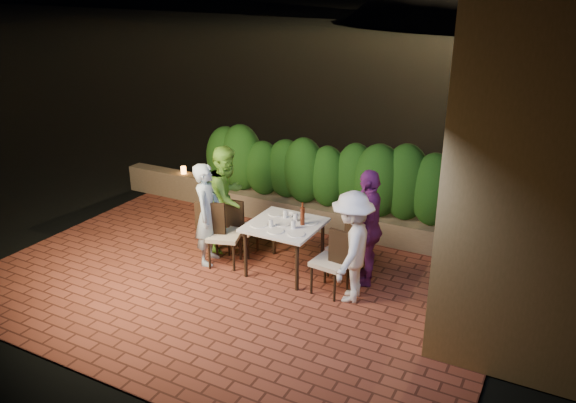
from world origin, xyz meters
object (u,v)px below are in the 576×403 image
Objects in this scene: bowl at (290,215)px; chair_left_back at (243,228)px; diner_purple at (368,227)px; chair_left_front at (224,234)px; diner_white at (352,247)px; parapet_lamp at (184,170)px; diner_green at (227,198)px; dining_table at (285,248)px; diner_blue at (208,214)px; chair_right_back at (346,247)px; beer_bottle at (302,214)px; chair_right_front at (330,261)px.

chair_left_back is at bearing -175.01° from bowl.
chair_left_front is at bearing -92.68° from diner_purple.
chair_left_back is at bearing -111.58° from diner_white.
chair_left_back is 2.75m from parapet_lamp.
diner_green is 2.38m from diner_white.
dining_table is 0.64× the size of diner_blue.
chair_left_back is (-0.77, -0.07, -0.34)m from bowl.
chair_left_front is 1.13× the size of chair_left_back.
chair_left_front is at bearing -156.02° from diner_green.
chair_right_back is (1.67, 0.05, 0.02)m from chair_left_back.
diner_blue is 2.83m from parapet_lamp.
chair_left_front is at bearing 30.10° from chair_right_back.
bowl is at bearing -0.48° from chair_left_back.
parapet_lamp is at bearing 121.71° from chair_left_front.
diner_green is (-0.30, 0.55, 0.34)m from chair_left_front.
beer_bottle is 0.80m from chair_right_front.
diner_blue is at bearing -127.34° from chair_left_back.
diner_purple reaches higher than chair_left_front.
diner_blue is (-1.95, -0.02, 0.30)m from chair_right_front.
parapet_lamp is (-3.97, 1.47, 0.12)m from chair_right_back.
chair_left_front reaches higher than parapet_lamp.
chair_left_front is at bearing 5.74° from chair_right_front.
chair_right_front is 1.98m from diner_blue.
diner_green is (-1.18, 0.32, 0.45)m from dining_table.
chair_left_back is at bearing -33.52° from parapet_lamp.
dining_table is 1.15× the size of chair_left_back.
diner_purple reaches higher than bowl.
diner_blue is (-0.30, -0.48, 0.34)m from chair_left_back.
beer_bottle reaches higher than chair_left_back.
diner_white is at bearing 132.64° from chair_right_back.
diner_green reaches higher than beer_bottle.
diner_purple is (0.02, 0.54, 0.07)m from diner_white.
diner_green is 1.10× the size of diner_white.
chair_right_back is 4.23m from parapet_lamp.
chair_left_back is at bearing -9.21° from chair_right_front.
dining_table is 1.23m from diner_blue.
beer_bottle is 0.37× the size of chair_right_back.
diner_white is (2.26, -0.01, -0.02)m from diner_blue.
parapet_lamp is (-3.95, 1.98, 0.10)m from chair_right_front.
chair_right_front is at bearing 102.35° from chair_right_back.
diner_purple reaches higher than chair_right_back.
beer_bottle is 3.77m from parapet_lamp.
diner_blue is at bearing -44.96° from parapet_lamp.
diner_white is (0.29, -0.53, 0.30)m from chair_right_back.
diner_green is at bearing -11.59° from diner_blue.
parapet_lamp is at bearing 151.01° from dining_table.
diner_purple is at bearing 11.55° from beer_bottle.
dining_table is 1.02× the size of chair_left_front.
beer_bottle is (0.24, 0.09, 0.54)m from dining_table.
diner_purple is at bearing -115.85° from chair_right_front.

